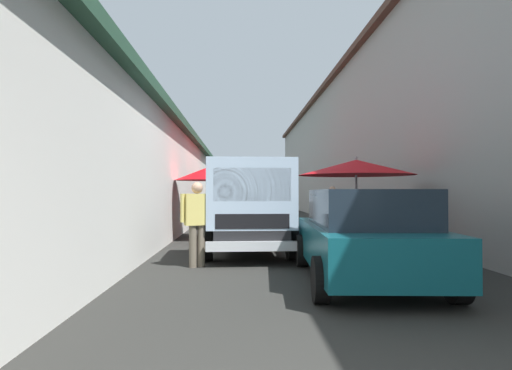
# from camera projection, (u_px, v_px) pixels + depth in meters

# --- Properties ---
(ground) EXTENTS (90.00, 90.00, 0.00)m
(ground) POSITION_uv_depth(u_px,v_px,m) (276.00, 231.00, 15.23)
(ground) COLOR #282826
(building_left_whitewash) EXTENTS (49.80, 7.50, 3.67)m
(building_left_whitewash) POSITION_uv_depth(u_px,v_px,m) (106.00, 181.00, 17.25)
(building_left_whitewash) COLOR silver
(building_left_whitewash) RESTS_ON ground
(building_right_concrete) EXTENTS (49.80, 7.50, 7.07)m
(building_right_concrete) POSITION_uv_depth(u_px,v_px,m) (431.00, 141.00, 17.79)
(building_right_concrete) COLOR gray
(building_right_concrete) RESTS_ON ground
(fruit_stall_mid_lane) EXTENTS (2.63, 2.63, 2.18)m
(fruit_stall_mid_lane) POSITION_uv_depth(u_px,v_px,m) (237.00, 186.00, 19.28)
(fruit_stall_mid_lane) COLOR #9E9EA3
(fruit_stall_mid_lane) RESTS_ON ground
(fruit_stall_near_right) EXTENTS (2.79, 2.79, 2.27)m
(fruit_stall_near_right) POSITION_uv_depth(u_px,v_px,m) (355.00, 176.00, 10.27)
(fruit_stall_near_right) COLOR #9E9EA3
(fruit_stall_near_right) RESTS_ON ground
(fruit_stall_near_left) EXTENTS (2.81, 2.81, 2.47)m
(fruit_stall_near_left) POSITION_uv_depth(u_px,v_px,m) (241.00, 177.00, 16.21)
(fruit_stall_near_left) COLOR #9E9EA3
(fruit_stall_near_left) RESTS_ON ground
(fruit_stall_far_left) EXTENTS (2.24, 2.24, 2.28)m
(fruit_stall_far_left) POSITION_uv_depth(u_px,v_px,m) (213.00, 182.00, 12.57)
(fruit_stall_far_left) COLOR #9E9EA3
(fruit_stall_far_left) RESTS_ON ground
(hatchback_car) EXTENTS (4.00, 2.10, 1.45)m
(hatchback_car) POSITION_uv_depth(u_px,v_px,m) (364.00, 235.00, 6.67)
(hatchback_car) COLOR #0F4C56
(hatchback_car) RESTS_ON ground
(delivery_truck) EXTENTS (4.98, 2.10, 2.08)m
(delivery_truck) POSITION_uv_depth(u_px,v_px,m) (248.00, 209.00, 9.43)
(delivery_truck) COLOR black
(delivery_truck) RESTS_ON ground
(vendor_by_crates) EXTENTS (0.54, 0.43, 1.61)m
(vendor_by_crates) POSITION_uv_depth(u_px,v_px,m) (332.00, 206.00, 14.68)
(vendor_by_crates) COLOR #665B4C
(vendor_by_crates) RESTS_ON ground
(vendor_in_shade) EXTENTS (0.35, 0.60, 1.60)m
(vendor_in_shade) POSITION_uv_depth(u_px,v_px,m) (197.00, 218.00, 7.99)
(vendor_in_shade) COLOR #665B4C
(vendor_in_shade) RESTS_ON ground
(plastic_stool) EXTENTS (0.30, 0.30, 0.43)m
(plastic_stool) POSITION_uv_depth(u_px,v_px,m) (208.00, 224.00, 14.59)
(plastic_stool) COLOR #194CB2
(plastic_stool) RESTS_ON ground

